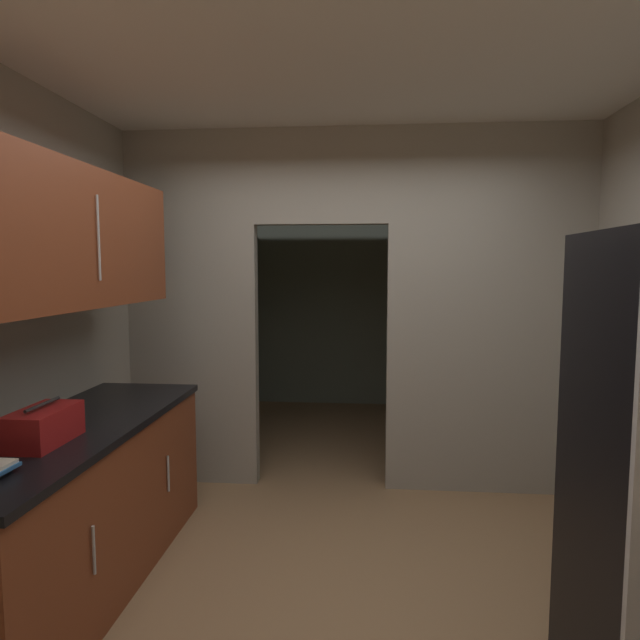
# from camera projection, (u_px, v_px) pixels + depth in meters

# --- Properties ---
(ground) EXTENTS (20.00, 20.00, 0.00)m
(ground) POSITION_uv_depth(u_px,v_px,m) (342.00, 615.00, 2.68)
(ground) COLOR #93704C
(kitchen_overhead_slab) EXTENTS (3.89, 7.26, 0.06)m
(kitchen_overhead_slab) POSITION_uv_depth(u_px,v_px,m) (348.00, 67.00, 2.90)
(kitchen_overhead_slab) COLOR silver
(kitchen_partition) EXTENTS (3.49, 0.12, 2.73)m
(kitchen_partition) POSITION_uv_depth(u_px,v_px,m) (362.00, 299.00, 4.15)
(kitchen_partition) COLOR #9E998C
(kitchen_partition) RESTS_ON ground
(adjoining_room_shell) EXTENTS (3.49, 2.68, 2.73)m
(adjoining_room_shell) POSITION_uv_depth(u_px,v_px,m) (358.00, 298.00, 5.99)
(adjoining_room_shell) COLOR gray
(adjoining_room_shell) RESTS_ON ground
(lower_cabinet_run) EXTENTS (0.68, 2.04, 0.89)m
(lower_cabinet_run) POSITION_uv_depth(u_px,v_px,m) (76.00, 507.00, 2.87)
(lower_cabinet_run) COLOR brown
(lower_cabinet_run) RESTS_ON ground
(upper_cabinet_counterside) EXTENTS (0.36, 1.84, 0.71)m
(upper_cabinet_counterside) POSITION_uv_depth(u_px,v_px,m) (64.00, 238.00, 2.74)
(upper_cabinet_counterside) COLOR brown
(boombox) EXTENTS (0.21, 0.37, 0.19)m
(boombox) POSITION_uv_depth(u_px,v_px,m) (43.00, 426.00, 2.53)
(boombox) COLOR maroon
(boombox) RESTS_ON lower_cabinet_run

